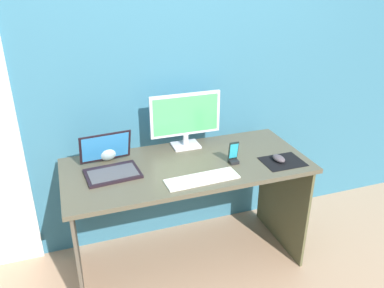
# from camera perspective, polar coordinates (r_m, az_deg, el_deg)

# --- Properties ---
(ground_plane) EXTENTS (8.00, 8.00, 0.00)m
(ground_plane) POSITION_cam_1_polar(r_m,az_deg,el_deg) (2.82, -0.66, -16.57)
(ground_plane) COLOR tan
(wall_back) EXTENTS (6.00, 0.04, 2.50)m
(wall_back) POSITION_cam_1_polar(r_m,az_deg,el_deg) (2.59, -3.78, 11.02)
(wall_back) COLOR teal
(wall_back) RESTS_ON ground_plane
(desk) EXTENTS (1.49, 0.66, 0.75)m
(desk) POSITION_cam_1_polar(r_m,az_deg,el_deg) (2.46, -0.73, -6.07)
(desk) COLOR brown
(desk) RESTS_ON ground_plane
(monitor) EXTENTS (0.47, 0.14, 0.37)m
(monitor) POSITION_cam_1_polar(r_m,az_deg,el_deg) (2.54, -0.95, 3.78)
(monitor) COLOR silver
(monitor) RESTS_ON desk
(laptop) EXTENTS (0.33, 0.32, 0.22)m
(laptop) POSITION_cam_1_polar(r_m,az_deg,el_deg) (2.34, -11.85, -2.94)
(laptop) COLOR black
(laptop) RESTS_ON desk
(fishbowl) EXTENTS (0.15, 0.15, 0.15)m
(fishbowl) POSITION_cam_1_polar(r_m,az_deg,el_deg) (2.48, -12.43, -0.65)
(fishbowl) COLOR silver
(fishbowl) RESTS_ON desk
(keyboard_external) EXTENTS (0.43, 0.15, 0.01)m
(keyboard_external) POSITION_cam_1_polar(r_m,az_deg,el_deg) (2.22, 1.47, -5.11)
(keyboard_external) COLOR white
(keyboard_external) RESTS_ON desk
(mousepad) EXTENTS (0.25, 0.20, 0.00)m
(mousepad) POSITION_cam_1_polar(r_m,az_deg,el_deg) (2.48, 13.07, -2.52)
(mousepad) COLOR black
(mousepad) RESTS_ON desk
(mouse) EXTENTS (0.07, 0.10, 0.04)m
(mouse) POSITION_cam_1_polar(r_m,az_deg,el_deg) (2.47, 12.55, -2.08)
(mouse) COLOR #50444A
(mouse) RESTS_ON mousepad
(phone_in_dock) EXTENTS (0.06, 0.05, 0.14)m
(phone_in_dock) POSITION_cam_1_polar(r_m,az_deg,el_deg) (2.39, 6.07, -1.69)
(phone_in_dock) COLOR black
(phone_in_dock) RESTS_ON desk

